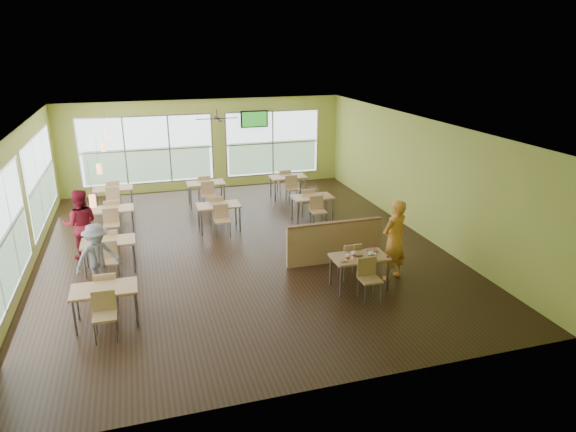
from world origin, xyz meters
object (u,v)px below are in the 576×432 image
Objects in this scene: man_plaid at (394,240)px; food_basket at (372,251)px; half_wall_divider at (334,242)px; main_table at (359,261)px.

food_basket is (-0.56, -0.08, -0.15)m from man_plaid.
half_wall_divider is 1.60m from man_plaid.
main_table is at bearing -90.00° from half_wall_divider.
food_basket is (0.36, 0.13, 0.15)m from main_table.
main_table is 0.41m from food_basket.
man_plaid is at bearing 8.48° from food_basket.
main_table is 6.53× the size of food_basket.
man_plaid is 8.00× the size of food_basket.
man_plaid reaches higher than half_wall_divider.
food_basket is at bearing -13.20° from man_plaid.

